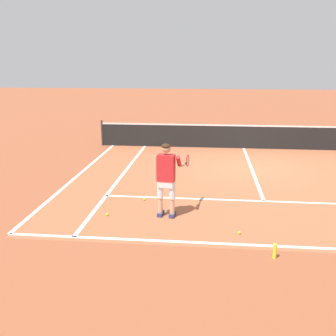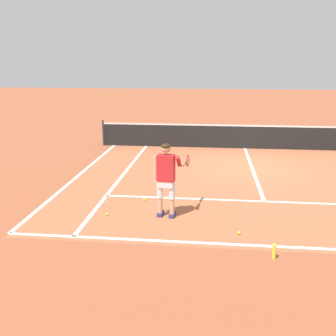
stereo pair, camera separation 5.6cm
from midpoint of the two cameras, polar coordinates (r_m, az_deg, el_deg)
The scene contains 13 objects.
ground_plane at distance 13.55m, azimuth 12.16°, elevation 0.10°, with size 80.00×80.00×0.00m, color #9E5133.
court_inner_surface at distance 12.15m, azimuth 12.81°, elevation -1.67°, with size 10.98×9.36×0.00m, color #B2603D.
line_baseline at distance 8.00m, azimuth 16.24°, elevation -10.90°, with size 10.98×0.10×0.01m, color white.
line_service at distance 10.34m, azimuth 13.93°, elevation -4.71°, with size 8.23×0.10×0.01m, color white.
line_centre_service at distance 13.37m, azimuth 12.24°, elevation -0.09°, with size 0.10×6.40×0.01m, color white.
line_singles_left at distance 12.36m, azimuth -6.49°, elevation -1.08°, with size 0.10×8.96×0.01m, color white.
line_doubles_left at distance 12.73m, azimuth -12.54°, elevation -0.87°, with size 0.10×8.96×0.01m, color white.
tennis_net at distance 16.38m, azimuth 11.26°, elevation 4.50°, with size 11.96×0.08×1.07m.
tennis_player at distance 8.79m, azimuth -0.01°, elevation -1.01°, with size 0.75×1.09×1.71m.
tennis_ball_near_feet at distance 10.12m, azimuth -3.24°, elevation -4.53°, with size 0.07×0.07×0.07m, color #CCE02D.
tennis_ball_by_baseline at distance 8.33m, azimuth 10.43°, elevation -9.23°, with size 0.07×0.07×0.07m, color #CCE02D.
tennis_ball_mid_court at distance 9.24m, azimuth -8.65°, elevation -6.65°, with size 0.07×0.07×0.07m, color #CCE02D.
water_bottle at distance 7.48m, azimuth 15.34°, elevation -11.59°, with size 0.07×0.07×0.28m, color yellow.
Camera 2 is at (-1.39, -13.03, 3.43)m, focal length 42.05 mm.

